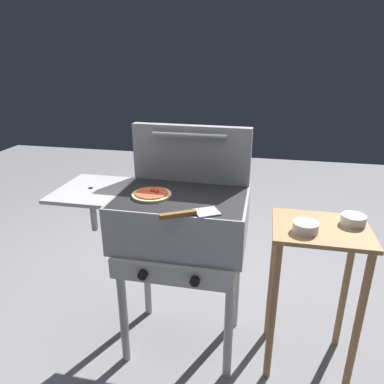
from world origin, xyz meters
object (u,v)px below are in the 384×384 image
at_px(spatula, 190,213).
at_px(grill, 179,222).
at_px(topping_bowl_near, 353,220).
at_px(prep_table, 315,270).
at_px(topping_bowl_far, 305,227).
at_px(pizza_pepperoni, 152,194).

bearing_deg(spatula, grill, 115.30).
relative_size(grill, spatula, 3.78).
bearing_deg(spatula, topping_bowl_near, 21.15).
relative_size(spatula, topping_bowl_near, 2.25).
xyz_separation_m(grill, prep_table, (0.67, 0.00, -0.19)).
relative_size(topping_bowl_near, topping_bowl_far, 0.98).
bearing_deg(topping_bowl_far, grill, 174.44).
bearing_deg(pizza_pepperoni, topping_bowl_near, 6.08).
distance_m(grill, spatula, 0.28).
relative_size(pizza_pepperoni, prep_table, 0.24).
distance_m(pizza_pepperoni, topping_bowl_near, 0.96).
height_order(topping_bowl_near, topping_bowl_far, same).
relative_size(spatula, prep_table, 0.32).
bearing_deg(prep_table, topping_bowl_far, -141.36).
xyz_separation_m(grill, pizza_pepperoni, (-0.13, -0.04, 0.15)).
xyz_separation_m(spatula, prep_table, (0.57, 0.22, -0.34)).
distance_m(grill, pizza_pepperoni, 0.20).
xyz_separation_m(grill, spatula, (0.10, -0.21, 0.15)).
xyz_separation_m(spatula, topping_bowl_near, (0.72, 0.28, -0.09)).
xyz_separation_m(pizza_pepperoni, topping_bowl_near, (0.95, 0.10, -0.09)).
bearing_deg(topping_bowl_far, prep_table, 38.64).
distance_m(grill, topping_bowl_far, 0.60).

